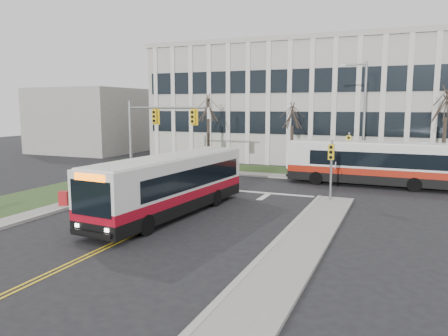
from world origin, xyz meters
TOP-DOWN VIEW (x-y plane):
  - ground at (0.00, 0.00)m, footprint 120.00×120.00m
  - sidewalk_east at (7.50, -5.00)m, footprint 2.00×26.00m
  - sidewalk_cross at (5.00, 15.20)m, footprint 44.00×1.60m
  - building_lawn at (5.00, 18.00)m, footprint 44.00×5.00m
  - office_building at (5.00, 30.00)m, footprint 40.00×16.00m
  - building_annex at (-26.00, 26.00)m, footprint 12.00×12.00m
  - mast_arm_signal at (-5.62, 7.16)m, footprint 6.11×0.38m
  - signal_pole_near at (7.20, 6.90)m, footprint 0.34×0.39m
  - signal_pole_far at (7.20, 15.40)m, footprint 0.34×0.39m
  - streetlight at (8.03, 16.20)m, footprint 2.15×0.25m
  - directory_sign at (2.50, 17.50)m, footprint 1.50×0.12m
  - tree_left at (-6.00, 18.00)m, footprint 1.80×1.80m
  - tree_mid at (2.00, 18.20)m, footprint 1.80×1.80m
  - tree_right at (14.00, 18.00)m, footprint 1.80×1.80m
  - bus_main at (-0.23, 0.56)m, footprint 3.51×11.90m
  - bus_cross at (9.04, 13.80)m, footprint 11.93×2.86m
  - newspaper_box_red at (-6.80, -0.31)m, footprint 0.63×0.60m

SIDE VIEW (x-z plane):
  - ground at x=0.00m, z-range 0.00..0.00m
  - building_lawn at x=5.00m, z-range 0.00..0.12m
  - sidewalk_east at x=7.50m, z-range 0.00..0.14m
  - sidewalk_cross at x=5.00m, z-range 0.00..0.14m
  - newspaper_box_red at x=-6.80m, z-range 0.00..0.95m
  - directory_sign at x=2.50m, z-range 0.17..2.17m
  - bus_main at x=-0.23m, z-range 0.00..3.13m
  - bus_cross at x=9.04m, z-range 0.00..3.17m
  - signal_pole_near at x=7.20m, z-range 0.60..4.40m
  - signal_pole_far at x=7.20m, z-range 0.60..4.40m
  - building_annex at x=-26.00m, z-range 0.00..8.00m
  - mast_arm_signal at x=-5.62m, z-range 1.16..7.36m
  - tree_mid at x=2.00m, z-range 1.47..8.29m
  - streetlight at x=8.03m, z-range 0.59..9.79m
  - tree_left at x=-6.00m, z-range 1.66..9.36m
  - tree_right at x=14.00m, z-range 1.78..10.03m
  - office_building at x=5.00m, z-range 0.00..12.00m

